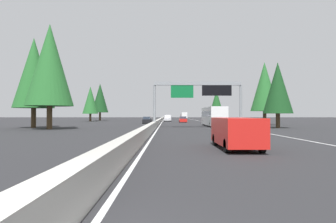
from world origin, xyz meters
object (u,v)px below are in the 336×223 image
(conifer_right_near, at_px, (278,88))
(pickup_far_left, at_px, (168,118))
(sedan_mid_right, at_px, (168,118))
(conifer_left_far, at_px, (100,98))
(box_truck_distant_b, at_px, (184,115))
(conifer_left_mid, at_px, (90,100))
(bus_far_right, at_px, (213,116))
(sedan_mid_left, at_px, (225,124))
(sedan_mid_center, at_px, (183,120))
(conifer_left_foreground, at_px, (50,65))
(conifer_right_mid, at_px, (265,87))
(conifer_left_near, at_px, (34,73))
(conifer_right_far, at_px, (216,102))
(sign_gantry_overhead, at_px, (199,91))
(minivan_distant_a, at_px, (236,131))
(oncoming_near, at_px, (147,120))

(conifer_right_near, bearing_deg, pickup_far_left, 20.04)
(pickup_far_left, distance_m, sedan_mid_right, 42.46)
(pickup_far_left, distance_m, conifer_left_far, 25.62)
(box_truck_distant_b, bearing_deg, conifer_left_mid, 145.93)
(bus_far_right, distance_m, sedan_mid_left, 11.26)
(sedan_mid_center, distance_m, conifer_left_foreground, 39.43)
(conifer_right_mid, bearing_deg, conifer_left_near, 108.07)
(pickup_far_left, height_order, conifer_left_near, conifer_left_near)
(conifer_right_far, bearing_deg, sedan_mid_center, 144.73)
(sign_gantry_overhead, xyz_separation_m, conifer_right_mid, (12.71, -13.70, 1.88))
(conifer_right_far, bearing_deg, conifer_right_mid, -174.07)
(conifer_right_far, xyz_separation_m, conifer_left_far, (8.29, 36.79, 1.68))
(sedan_mid_left, distance_m, conifer_right_mid, 21.70)
(sedan_mid_center, distance_m, conifer_left_far, 35.73)
(minivan_distant_a, xyz_separation_m, bus_far_right, (31.61, -3.87, 0.77))
(box_truck_distant_b, bearing_deg, conifer_left_near, 162.42)
(sedan_mid_right, relative_size, conifer_left_foreground, 0.32)
(sedan_mid_right, bearing_deg, bus_far_right, -174.78)
(minivan_distant_a, xyz_separation_m, conifer_left_far, (78.91, 25.69, 6.43))
(pickup_far_left, bearing_deg, sedan_mid_center, -163.54)
(sedan_mid_left, distance_m, conifer_right_far, 51.02)
(pickup_far_left, distance_m, conifer_right_mid, 35.34)
(conifer_left_foreground, bearing_deg, bus_far_right, -66.16)
(oncoming_near, distance_m, conifer_left_far, 37.31)
(conifer_left_foreground, bearing_deg, conifer_right_mid, -63.76)
(minivan_distant_a, height_order, conifer_left_mid, conifer_left_mid)
(conifer_left_near, relative_size, conifer_left_mid, 1.30)
(sedan_mid_right, xyz_separation_m, conifer_right_mid, (-72.22, -17.80, 6.44))
(sign_gantry_overhead, xyz_separation_m, sedan_mid_left, (-4.89, -2.76, -4.55))
(minivan_distant_a, height_order, oncoming_near, minivan_distant_a)
(conifer_right_mid, height_order, conifer_right_far, conifer_right_mid)
(conifer_right_near, height_order, conifer_right_far, conifer_right_far)
(minivan_distant_a, height_order, sedan_mid_left, minivan_distant_a)
(box_truck_distant_b, xyz_separation_m, conifer_right_far, (-39.14, -7.44, 4.09))
(sedan_mid_right, xyz_separation_m, conifer_left_foreground, (-88.69, 15.61, 7.63))
(sedan_mid_left, relative_size, conifer_left_foreground, 0.32)
(sign_gantry_overhead, distance_m, bus_far_right, 7.86)
(minivan_distant_a, bearing_deg, conifer_left_mid, 21.03)
(minivan_distant_a, height_order, conifer_left_far, conifer_left_far)
(pickup_far_left, relative_size, conifer_left_near, 0.43)
(conifer_left_foreground, distance_m, conifer_left_far, 57.77)
(conifer_right_far, height_order, conifer_left_mid, conifer_left_mid)
(conifer_left_near, xyz_separation_m, conifer_left_far, (53.10, 2.75, -0.52))
(sign_gantry_overhead, bearing_deg, sedan_mid_left, -150.59)
(conifer_right_mid, relative_size, conifer_left_near, 0.90)
(sign_gantry_overhead, relative_size, conifer_right_near, 1.36)
(pickup_far_left, height_order, sedan_mid_center, pickup_far_left)
(sign_gantry_overhead, height_order, minivan_distant_a, sign_gantry_overhead)
(sedan_mid_right, bearing_deg, sedan_mid_left, -175.64)
(pickup_far_left, distance_m, conifer_left_mid, 22.66)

